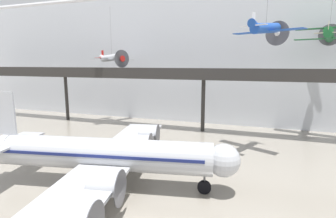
% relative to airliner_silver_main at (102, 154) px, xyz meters
% --- Properties ---
extents(hangar_back_wall, '(140.00, 3.00, 26.93)m').
position_rel_airliner_silver_main_xyz_m(hangar_back_wall, '(4.92, 33.00, 10.08)').
color(hangar_back_wall, silver).
rests_on(hangar_back_wall, ground).
extents(mezzanine_walkway, '(110.00, 3.20, 11.48)m').
position_rel_airliner_silver_main_xyz_m(mezzanine_walkway, '(4.92, 24.09, 6.38)').
color(mezzanine_walkway, '#2D2B28').
rests_on(mezzanine_walkway, ground).
extents(airliner_silver_main, '(27.05, 31.11, 9.46)m').
position_rel_airliner_silver_main_xyz_m(airliner_silver_main, '(0.00, 0.00, 0.00)').
color(airliner_silver_main, '#B7BABF').
rests_on(airliner_silver_main, ground).
extents(suspended_plane_green_biplane, '(9.84, 8.18, 8.13)m').
position_rel_airliner_silver_main_xyz_m(suspended_plane_green_biplane, '(24.05, 26.38, 13.27)').
color(suspended_plane_green_biplane, '#1E6B33').
extents(suspended_plane_blue_trainer, '(8.85, 7.80, 8.66)m').
position_rel_airliner_silver_main_xyz_m(suspended_plane_blue_trainer, '(14.72, 15.10, 13.23)').
color(suspended_plane_blue_trainer, '#1E4CAD').
extents(suspended_plane_silver_racer, '(7.96, 9.04, 11.68)m').
position_rel_airliner_silver_main_xyz_m(suspended_plane_silver_racer, '(-13.76, 25.21, 9.97)').
color(suspended_plane_silver_racer, silver).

